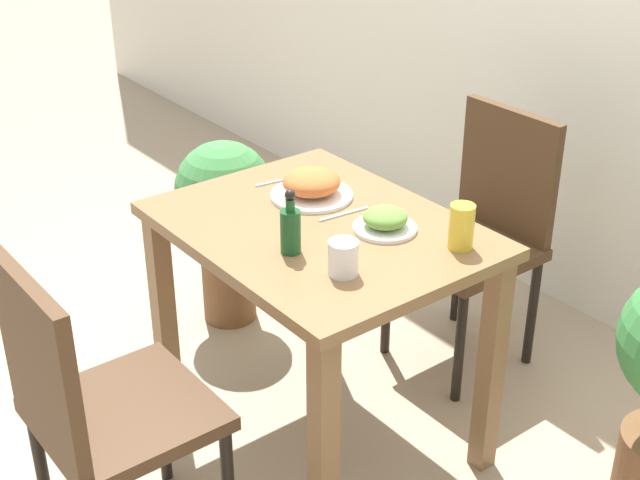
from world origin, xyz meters
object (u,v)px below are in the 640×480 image
Objects in this scene: food_plate at (311,185)px; side_plate at (385,221)px; chair_near at (93,403)px; drink_cup at (343,258)px; sauce_bottle at (291,229)px; potted_plant_left at (225,208)px; juice_glass at (461,227)px; chair_far at (481,225)px.

food_plate is 1.39× the size of side_plate.
chair_near reaches higher than drink_cup.
sauce_bottle is 0.25× the size of potted_plant_left.
food_plate is 0.30m from side_plate.
juice_glass is at bearing 55.60° from sauce_bottle.
juice_glass is 0.17× the size of potted_plant_left.
potted_plant_left is (-0.83, 0.90, -0.04)m from chair_near.
side_plate is (0.18, -0.61, 0.27)m from chair_far.
chair_near is 7.22× the size of juice_glass.
juice_glass reaches higher than potted_plant_left.
drink_cup reaches higher than potted_plant_left.
chair_far is 0.95m from sauce_bottle.
sauce_bottle is (0.24, -0.25, 0.03)m from food_plate.
chair_near reaches higher than side_plate.
potted_plant_left is at bearing 177.79° from side_plate.
chair_near is 1.00× the size of chair_far.
chair_far is 1.25× the size of potted_plant_left.
food_plate is 0.70m from potted_plant_left.
food_plate is 0.35m from sauce_bottle.
side_plate is at bearing -95.57° from chair_near.
chair_far is at bearing 109.41° from drink_cup.
drink_cup is 0.51× the size of sauce_bottle.
chair_near is 1.04m from juice_glass.
drink_cup is at bearing -15.30° from potted_plant_left.
chair_far is at bearing 126.30° from juice_glass.
side_plate is 0.22m from juice_glass.
drink_cup is (0.30, -0.86, 0.29)m from chair_far.
chair_far is at bearing 98.04° from sauce_bottle.
sauce_bottle reaches higher than chair_far.
chair_far is (-0.10, 1.47, 0.00)m from chair_near.
food_plate is at bearing -5.92° from potted_plant_left.
chair_far reaches higher than food_plate.
chair_near is at bearing -47.38° from potted_plant_left.
chair_near is 0.91m from side_plate.
chair_far is at bearing 106.57° from side_plate.
drink_cup is (0.12, -0.25, 0.02)m from side_plate.
chair_far is 4.96× the size of sauce_bottle.
chair_near reaches higher than juice_glass.
chair_far is 5.01× the size of side_plate.
chair_near is at bearing -75.55° from food_plate.
food_plate reaches higher than side_plate.
food_plate is (-0.12, -0.64, 0.28)m from chair_far.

